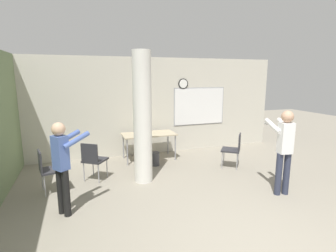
# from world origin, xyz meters

# --- Properties ---
(wall_back) EXTENTS (8.00, 0.15, 2.80)m
(wall_back) POSITION_xyz_m (0.03, 5.06, 1.40)
(wall_back) COLOR beige
(wall_back) RESTS_ON ground_plane
(support_pillar) EXTENTS (0.39, 0.39, 2.80)m
(support_pillar) POSITION_xyz_m (-0.75, 3.01, 1.40)
(support_pillar) COLOR silver
(support_pillar) RESTS_ON ground_plane
(folding_table) EXTENTS (1.44, 0.74, 0.73)m
(folding_table) POSITION_xyz_m (-0.24, 4.44, 0.68)
(folding_table) COLOR tan
(folding_table) RESTS_ON ground_plane
(bottle_on_table) EXTENTS (0.07, 0.07, 0.26)m
(bottle_on_table) POSITION_xyz_m (-0.39, 4.32, 0.83)
(bottle_on_table) COLOR #1E6B2D
(bottle_on_table) RESTS_ON folding_table
(waste_bin) EXTENTS (0.24, 0.24, 0.35)m
(waste_bin) POSITION_xyz_m (-0.24, 3.91, 0.17)
(waste_bin) COLOR #38383D
(waste_bin) RESTS_ON ground_plane
(chair_near_pillar) EXTENTS (0.61, 0.61, 0.87)m
(chair_near_pillar) POSITION_xyz_m (-1.79, 3.38, 0.51)
(chair_near_pillar) COLOR #2D2D33
(chair_near_pillar) RESTS_ON ground_plane
(chair_mid_room) EXTENTS (0.62, 0.62, 0.87)m
(chair_mid_room) POSITION_xyz_m (1.59, 3.11, 0.51)
(chair_mid_room) COLOR #2D2D33
(chair_mid_room) RESTS_ON ground_plane
(chair_by_left_wall) EXTENTS (0.53, 0.53, 0.87)m
(chair_by_left_wall) POSITION_xyz_m (-2.66, 3.05, 0.51)
(chair_by_left_wall) COLOR #2D2D33
(chair_by_left_wall) RESTS_ON ground_plane
(person_playing_side) EXTENTS (0.44, 0.67, 1.65)m
(person_playing_side) POSITION_xyz_m (1.64, 1.51, 0.97)
(person_playing_side) COLOR #2D3347
(person_playing_side) RESTS_ON ground_plane
(person_watching_back) EXTENTS (0.62, 0.56, 1.56)m
(person_watching_back) POSITION_xyz_m (-2.32, 2.06, 0.92)
(person_watching_back) COLOR black
(person_watching_back) RESTS_ON ground_plane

